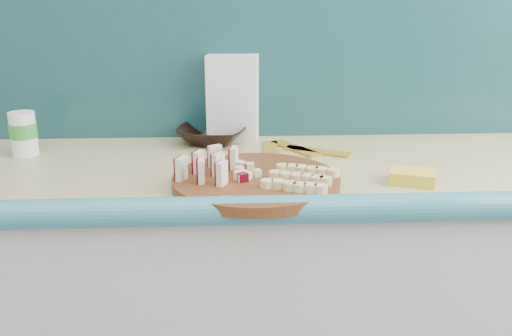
{
  "coord_description": "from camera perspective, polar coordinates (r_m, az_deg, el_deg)",
  "views": [
    {
      "loc": [
        0.18,
        0.15,
        1.34
      ],
      "look_at": [
        0.23,
        1.34,
        0.95
      ],
      "focal_mm": 40.0,
      "sensor_mm": 36.0,
      "label": 1
    }
  ],
  "objects": [
    {
      "name": "kitchen_counter",
      "position": [
        1.62,
        -5.23,
        -15.23
      ],
      "size": [
        2.2,
        0.63,
        0.91
      ],
      "color": "beige",
      "rests_on": "ground"
    },
    {
      "name": "backsplash",
      "position": [
        1.65,
        -5.54,
        11.62
      ],
      "size": [
        2.2,
        0.02,
        0.5
      ],
      "primitive_type": "cube",
      "color": "teal",
      "rests_on": "kitchen_counter"
    },
    {
      "name": "cutting_board",
      "position": [
        1.27,
        0.0,
        -1.36
      ],
      "size": [
        0.48,
        0.48,
        0.02
      ],
      "primitive_type": "cylinder",
      "rotation": [
        0.0,
        0.0,
        -0.38
      ],
      "color": "#45260E",
      "rests_on": "kitchen_counter"
    },
    {
      "name": "apple_wedges",
      "position": [
        1.27,
        -4.66,
        0.35
      ],
      "size": [
        0.14,
        0.16,
        0.05
      ],
      "color": "beige",
      "rests_on": "cutting_board"
    },
    {
      "name": "apple_chunks",
      "position": [
        1.27,
        -1.03,
        -0.35
      ],
      "size": [
        0.06,
        0.06,
        0.02
      ],
      "color": "#EEE8BE",
      "rests_on": "cutting_board"
    },
    {
      "name": "banana_slices",
      "position": [
        1.23,
        4.51,
        -0.99
      ],
      "size": [
        0.17,
        0.17,
        0.02
      ],
      "color": "beige",
      "rests_on": "cutting_board"
    },
    {
      "name": "brown_bowl",
      "position": [
        1.62,
        -4.41,
        3.36
      ],
      "size": [
        0.23,
        0.23,
        0.05
      ],
      "primitive_type": "imported",
      "rotation": [
        0.0,
        0.0,
        -0.22
      ],
      "color": "black",
      "rests_on": "kitchen_counter"
    },
    {
      "name": "flour_bag",
      "position": [
        1.64,
        -2.29,
        7.1
      ],
      "size": [
        0.15,
        0.12,
        0.24
      ],
      "primitive_type": "cube",
      "rotation": [
        0.0,
        0.0,
        -0.15
      ],
      "color": "white",
      "rests_on": "kitchen_counter"
    },
    {
      "name": "canister",
      "position": [
        1.61,
        -22.24,
        3.28
      ],
      "size": [
        0.07,
        0.07,
        0.11
      ],
      "rotation": [
        0.0,
        0.0,
        -0.2
      ],
      "color": "white",
      "rests_on": "kitchen_counter"
    },
    {
      "name": "sponge",
      "position": [
        1.33,
        15.37,
        -0.88
      ],
      "size": [
        0.12,
        0.1,
        0.03
      ],
      "primitive_type": "cube",
      "rotation": [
        0.0,
        0.0,
        -0.35
      ],
      "color": "gold",
      "rests_on": "kitchen_counter"
    },
    {
      "name": "banana_peel",
      "position": [
        1.54,
        3.87,
        1.79
      ],
      "size": [
        0.23,
        0.2,
        0.01
      ],
      "rotation": [
        0.0,
        0.0,
        0.39
      ],
      "color": "gold",
      "rests_on": "kitchen_counter"
    }
  ]
}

